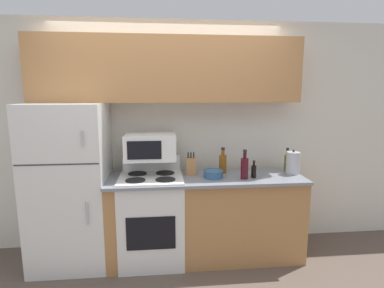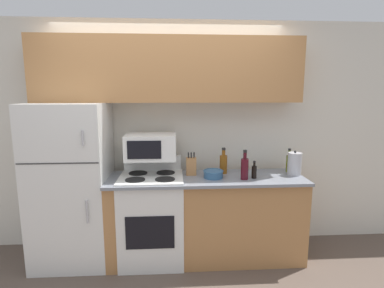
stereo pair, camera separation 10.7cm
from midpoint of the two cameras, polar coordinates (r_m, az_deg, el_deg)
name	(u,v)px [view 1 (the left image)]	position (r m, az deg, el deg)	size (l,w,h in m)	color
ground_plane	(172,273)	(3.24, -4.93, -23.35)	(12.00, 12.00, 0.00)	brown
wall_back	(168,136)	(3.45, -5.39, 1.51)	(8.00, 0.05, 2.55)	silver
lower_cabinets	(206,217)	(3.29, 1.66, -13.75)	(2.03, 0.60, 0.91)	#B27A47
refrigerator	(70,185)	(3.34, -23.03, -7.28)	(0.76, 0.69, 1.67)	white
upper_cabinets	(168,70)	(3.24, -5.59, 13.83)	(2.78, 0.33, 0.67)	#B27A47
stove	(152,218)	(3.26, -8.61, -13.71)	(0.65, 0.58, 1.08)	white
microwave	(150,147)	(3.13, -8.91, -0.53)	(0.52, 0.37, 0.26)	white
knife_block	(191,166)	(3.17, -1.19, -4.24)	(0.10, 0.08, 0.24)	#B27A47
bowl	(213,174)	(3.09, 3.06, -5.66)	(0.21, 0.21, 0.08)	#335B84
bottle_wine_red	(244,167)	(3.06, 8.98, -4.43)	(0.08, 0.08, 0.30)	#470F19
bottle_whiskey	(223,163)	(3.25, 4.94, -3.65)	(0.08, 0.08, 0.28)	brown
bottle_soy_sauce	(254,171)	(3.13, 10.72, -5.05)	(0.05, 0.05, 0.18)	black
bottle_olive_oil	(287,162)	(3.48, 16.80, -3.28)	(0.06, 0.06, 0.26)	#5B6619
kettle	(293,163)	(3.37, 17.80, -3.44)	(0.14, 0.14, 0.26)	#B7B7BC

